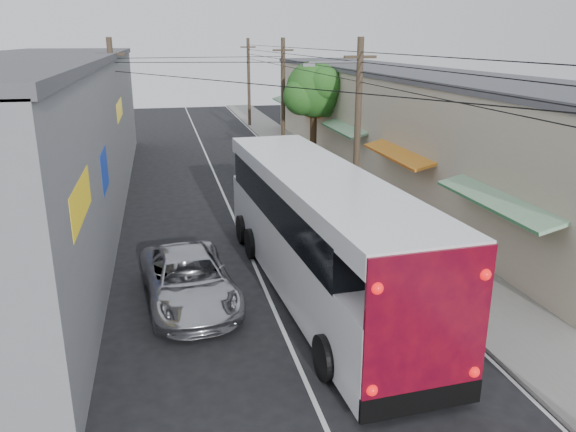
% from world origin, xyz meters
% --- Properties ---
extents(ground, '(120.00, 120.00, 0.00)m').
position_xyz_m(ground, '(0.00, 0.00, 0.00)').
color(ground, black).
rests_on(ground, ground).
extents(sidewalk, '(3.00, 80.00, 0.12)m').
position_xyz_m(sidewalk, '(6.50, 20.00, 0.06)').
color(sidewalk, slate).
rests_on(sidewalk, ground).
extents(building_right, '(7.09, 40.00, 6.25)m').
position_xyz_m(building_right, '(10.99, 22.00, 3.15)').
color(building_right, '#BCAF96').
rests_on(building_right, ground).
extents(building_left, '(7.20, 36.00, 7.25)m').
position_xyz_m(building_left, '(-8.50, 18.00, 3.65)').
color(building_left, gray).
rests_on(building_left, ground).
extents(utility_poles, '(11.80, 45.28, 8.00)m').
position_xyz_m(utility_poles, '(3.13, 20.33, 4.13)').
color(utility_poles, '#473828').
rests_on(utility_poles, ground).
extents(street_tree, '(4.40, 4.00, 6.60)m').
position_xyz_m(street_tree, '(6.87, 26.02, 4.67)').
color(street_tree, '#3F2B19').
rests_on(street_tree, ground).
extents(coach_bus, '(3.84, 14.04, 4.00)m').
position_xyz_m(coach_bus, '(1.65, 6.61, 2.07)').
color(coach_bus, white).
rests_on(coach_bus, ground).
extents(jeepney, '(3.16, 5.86, 1.56)m').
position_xyz_m(jeepney, '(-2.49, 6.49, 0.78)').
color(jeepney, '#B1B0B7').
rests_on(jeepney, ground).
extents(parked_suv, '(2.54, 6.05, 1.74)m').
position_xyz_m(parked_suv, '(3.80, 14.91, 0.87)').
color(parked_suv, '#98979E').
rests_on(parked_suv, ground).
extents(parked_car_mid, '(1.61, 3.85, 1.30)m').
position_xyz_m(parked_car_mid, '(3.87, 20.00, 0.65)').
color(parked_car_mid, '#222327').
rests_on(parked_car_mid, ground).
extents(parked_car_far, '(1.81, 4.15, 1.33)m').
position_xyz_m(parked_car_far, '(3.80, 27.00, 0.66)').
color(parked_car_far, black).
rests_on(parked_car_far, ground).
extents(pedestrian_near, '(0.74, 0.60, 1.77)m').
position_xyz_m(pedestrian_near, '(5.40, 12.80, 1.01)').
color(pedestrian_near, '#BF6597').
rests_on(pedestrian_near, sidewalk).
extents(pedestrian_far, '(0.90, 0.75, 1.69)m').
position_xyz_m(pedestrian_far, '(6.19, 13.74, 0.96)').
color(pedestrian_far, '#8CAECB').
rests_on(pedestrian_far, sidewalk).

